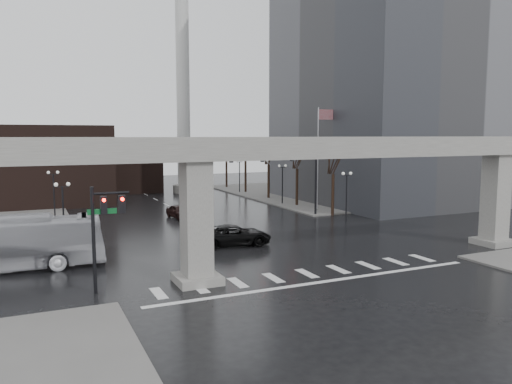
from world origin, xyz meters
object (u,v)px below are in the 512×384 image
signal_mast_arm (285,163)px  pickup_truck (234,235)px  city_bus (3,244)px  far_car (179,212)px

signal_mast_arm → pickup_truck: bearing=-134.5°
city_bus → far_car: 22.35m
pickup_truck → city_bus: size_ratio=0.47×
signal_mast_arm → city_bus: signal_mast_arm is taller
signal_mast_arm → city_bus: (-26.63, -10.95, -4.06)m
pickup_truck → far_car: pickup_truck is taller
pickup_truck → city_bus: bearing=99.6°
pickup_truck → city_bus: 16.57m
pickup_truck → far_car: 14.66m
signal_mast_arm → city_bus: size_ratio=0.95×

